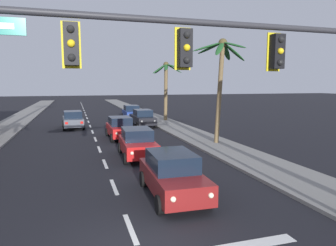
{
  "coord_description": "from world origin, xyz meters",
  "views": [
    {
      "loc": [
        -1.45,
        -7.26,
        4.24
      ],
      "look_at": [
        3.23,
        8.0,
        2.2
      ],
      "focal_mm": 32.68,
      "sensor_mm": 36.0,
      "label": 1
    }
  ],
  "objects_px": {
    "sedan_parked_mid_kerb": "(132,112)",
    "palm_right_third": "(166,81)",
    "traffic_signal_mast": "(242,66)",
    "sedan_oncoming_far": "(73,119)",
    "sedan_fifth_in_queue": "(120,128)",
    "sedan_lead_at_stop_bar": "(172,174)",
    "palm_right_second": "(221,67)",
    "sedan_third_in_queue": "(137,143)",
    "sedan_parked_nearest_kerb": "(143,118)"
  },
  "relations": [
    {
      "from": "sedan_fifth_in_queue",
      "to": "sedan_parked_mid_kerb",
      "type": "bearing_deg",
      "value": 75.91
    },
    {
      "from": "sedan_parked_mid_kerb",
      "to": "sedan_lead_at_stop_bar",
      "type": "bearing_deg",
      "value": -96.92
    },
    {
      "from": "sedan_third_in_queue",
      "to": "sedan_oncoming_far",
      "type": "relative_size",
      "value": 1.0
    },
    {
      "from": "traffic_signal_mast",
      "to": "palm_right_second",
      "type": "xyz_separation_m",
      "value": [
        5.51,
        12.13,
        0.66
      ]
    },
    {
      "from": "traffic_signal_mast",
      "to": "sedan_oncoming_far",
      "type": "relative_size",
      "value": 2.49
    },
    {
      "from": "traffic_signal_mast",
      "to": "palm_right_third",
      "type": "height_order",
      "value": "palm_right_third"
    },
    {
      "from": "sedan_lead_at_stop_bar",
      "to": "sedan_third_in_queue",
      "type": "xyz_separation_m",
      "value": [
        -0.04,
        6.53,
        0.0
      ]
    },
    {
      "from": "sedan_parked_nearest_kerb",
      "to": "sedan_third_in_queue",
      "type": "bearing_deg",
      "value": -103.89
    },
    {
      "from": "sedan_parked_mid_kerb",
      "to": "palm_right_second",
      "type": "relative_size",
      "value": 0.61
    },
    {
      "from": "palm_right_second",
      "to": "sedan_parked_mid_kerb",
      "type": "bearing_deg",
      "value": 100.46
    },
    {
      "from": "palm_right_third",
      "to": "sedan_lead_at_stop_bar",
      "type": "bearing_deg",
      "value": -106.12
    },
    {
      "from": "sedan_third_in_queue",
      "to": "sedan_oncoming_far",
      "type": "distance_m",
      "value": 13.84
    },
    {
      "from": "sedan_lead_at_stop_bar",
      "to": "palm_right_second",
      "type": "relative_size",
      "value": 0.61
    },
    {
      "from": "sedan_parked_mid_kerb",
      "to": "sedan_third_in_queue",
      "type": "bearing_deg",
      "value": -99.33
    },
    {
      "from": "sedan_oncoming_far",
      "to": "palm_right_second",
      "type": "height_order",
      "value": "palm_right_second"
    },
    {
      "from": "palm_right_second",
      "to": "sedan_lead_at_stop_bar",
      "type": "bearing_deg",
      "value": -125.99
    },
    {
      "from": "sedan_third_in_queue",
      "to": "sedan_fifth_in_queue",
      "type": "height_order",
      "value": "same"
    },
    {
      "from": "sedan_parked_mid_kerb",
      "to": "palm_right_third",
      "type": "relative_size",
      "value": 0.67
    },
    {
      "from": "sedan_parked_nearest_kerb",
      "to": "sedan_parked_mid_kerb",
      "type": "distance_m",
      "value": 6.53
    },
    {
      "from": "sedan_lead_at_stop_bar",
      "to": "sedan_parked_nearest_kerb",
      "type": "xyz_separation_m",
      "value": [
        3.13,
        19.32,
        0.0
      ]
    },
    {
      "from": "palm_right_third",
      "to": "sedan_third_in_queue",
      "type": "bearing_deg",
      "value": -112.2
    },
    {
      "from": "sedan_parked_nearest_kerb",
      "to": "sedan_fifth_in_queue",
      "type": "bearing_deg",
      "value": -117.08
    },
    {
      "from": "sedan_third_in_queue",
      "to": "palm_right_third",
      "type": "height_order",
      "value": "palm_right_third"
    },
    {
      "from": "sedan_lead_at_stop_bar",
      "to": "sedan_fifth_in_queue",
      "type": "xyz_separation_m",
      "value": [
        -0.07,
        13.07,
        0.0
      ]
    },
    {
      "from": "sedan_third_in_queue",
      "to": "sedan_parked_mid_kerb",
      "type": "distance_m",
      "value": 19.58
    },
    {
      "from": "sedan_oncoming_far",
      "to": "sedan_parked_nearest_kerb",
      "type": "height_order",
      "value": "same"
    },
    {
      "from": "sedan_fifth_in_queue",
      "to": "sedan_oncoming_far",
      "type": "bearing_deg",
      "value": 117.64
    },
    {
      "from": "traffic_signal_mast",
      "to": "sedan_oncoming_far",
      "type": "height_order",
      "value": "traffic_signal_mast"
    },
    {
      "from": "sedan_parked_nearest_kerb",
      "to": "palm_right_second",
      "type": "xyz_separation_m",
      "value": [
        3.18,
        -10.64,
        4.52
      ]
    },
    {
      "from": "sedan_third_in_queue",
      "to": "sedan_fifth_in_queue",
      "type": "distance_m",
      "value": 6.53
    },
    {
      "from": "traffic_signal_mast",
      "to": "palm_right_second",
      "type": "height_order",
      "value": "palm_right_second"
    },
    {
      "from": "sedan_third_in_queue",
      "to": "palm_right_third",
      "type": "xyz_separation_m",
      "value": [
        6.59,
        16.15,
        3.74
      ]
    },
    {
      "from": "sedan_third_in_queue",
      "to": "sedan_fifth_in_queue",
      "type": "relative_size",
      "value": 1.01
    },
    {
      "from": "traffic_signal_mast",
      "to": "sedan_parked_mid_kerb",
      "type": "distance_m",
      "value": 29.64
    },
    {
      "from": "palm_right_second",
      "to": "sedan_third_in_queue",
      "type": "bearing_deg",
      "value": -161.27
    },
    {
      "from": "sedan_fifth_in_queue",
      "to": "palm_right_third",
      "type": "height_order",
      "value": "palm_right_third"
    },
    {
      "from": "traffic_signal_mast",
      "to": "sedan_oncoming_far",
      "type": "distance_m",
      "value": 24.06
    },
    {
      "from": "palm_right_second",
      "to": "palm_right_third",
      "type": "xyz_separation_m",
      "value": [
        0.25,
        14.0,
        -0.78
      ]
    },
    {
      "from": "sedan_fifth_in_queue",
      "to": "sedan_oncoming_far",
      "type": "relative_size",
      "value": 0.99
    },
    {
      "from": "sedan_oncoming_far",
      "to": "sedan_lead_at_stop_bar",
      "type": "bearing_deg",
      "value": -79.61
    },
    {
      "from": "traffic_signal_mast",
      "to": "palm_right_third",
      "type": "xyz_separation_m",
      "value": [
        5.76,
        26.13,
        -0.11
      ]
    },
    {
      "from": "sedan_oncoming_far",
      "to": "sedan_parked_nearest_kerb",
      "type": "distance_m",
      "value": 6.8
    },
    {
      "from": "sedan_oncoming_far",
      "to": "sedan_parked_nearest_kerb",
      "type": "xyz_separation_m",
      "value": [
        6.77,
        -0.57,
        0.0
      ]
    },
    {
      "from": "palm_right_second",
      "to": "traffic_signal_mast",
      "type": "bearing_deg",
      "value": -114.45
    },
    {
      "from": "sedan_lead_at_stop_bar",
      "to": "sedan_oncoming_far",
      "type": "distance_m",
      "value": 20.22
    },
    {
      "from": "sedan_parked_nearest_kerb",
      "to": "palm_right_second",
      "type": "height_order",
      "value": "palm_right_second"
    },
    {
      "from": "sedan_lead_at_stop_bar",
      "to": "sedan_parked_mid_kerb",
      "type": "bearing_deg",
      "value": 83.08
    },
    {
      "from": "palm_right_second",
      "to": "palm_right_third",
      "type": "bearing_deg",
      "value": 88.98
    },
    {
      "from": "palm_right_third",
      "to": "palm_right_second",
      "type": "bearing_deg",
      "value": -91.02
    },
    {
      "from": "traffic_signal_mast",
      "to": "sedan_parked_mid_kerb",
      "type": "height_order",
      "value": "traffic_signal_mast"
    }
  ]
}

